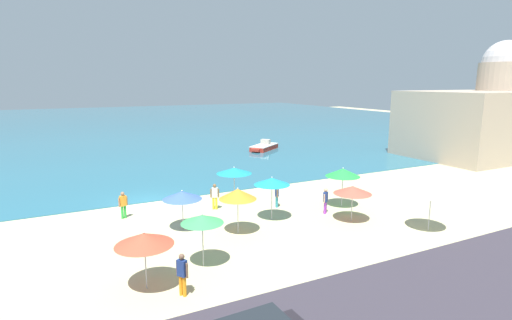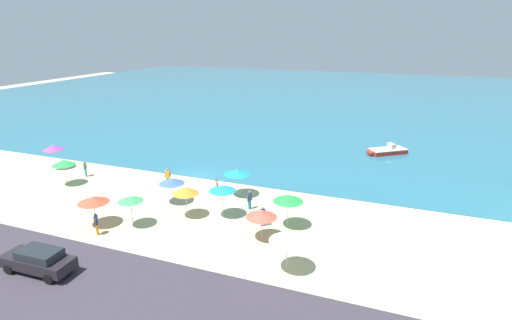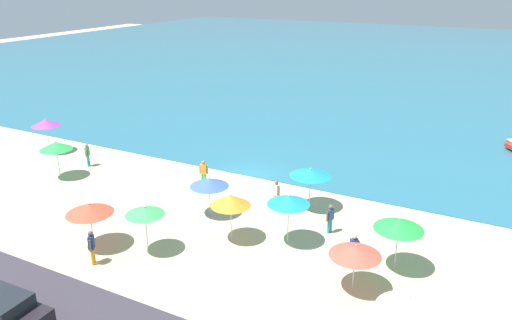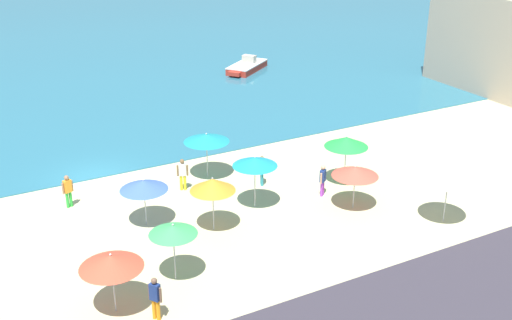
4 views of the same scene
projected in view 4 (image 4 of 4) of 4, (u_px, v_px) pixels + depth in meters
ground_plane at (95, 179)px, 33.31m from camera, size 160.00×160.00×0.00m
beach_umbrella_0 at (213, 185)px, 27.56m from camera, size 2.00×2.00×2.53m
beach_umbrella_1 at (144, 185)px, 28.11m from camera, size 2.15×2.15×2.23m
beach_umbrella_2 at (206, 138)px, 32.71m from camera, size 2.37×2.37×2.46m
beach_umbrella_3 at (449, 176)px, 28.20m from camera, size 2.20×2.20×2.56m
beach_umbrella_4 at (111, 261)px, 22.13m from camera, size 2.26×2.26×2.38m
beach_umbrella_5 at (255, 162)px, 29.50m from camera, size 2.10×2.10×2.61m
beach_umbrella_6 at (173, 230)px, 23.96m from camera, size 1.86×1.86×2.43m
beach_umbrella_8 at (355, 171)px, 29.62m from camera, size 2.19×2.19×2.18m
beach_umbrella_9 at (346, 142)px, 31.92m from camera, size 2.20×2.20×2.62m
bather_1 at (68, 189)px, 30.07m from camera, size 0.55×0.32×1.63m
bather_2 at (262, 169)px, 32.33m from camera, size 0.34×0.54×1.58m
bather_3 at (183, 173)px, 31.79m from camera, size 0.53×0.35×1.66m
bather_4 at (155, 296)px, 22.13m from camera, size 0.38×0.50×1.69m
bather_5 at (323, 179)px, 31.20m from camera, size 0.48×0.39×1.61m
skiff_nearshore at (247, 67)px, 52.81m from camera, size 4.62×4.07×1.19m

